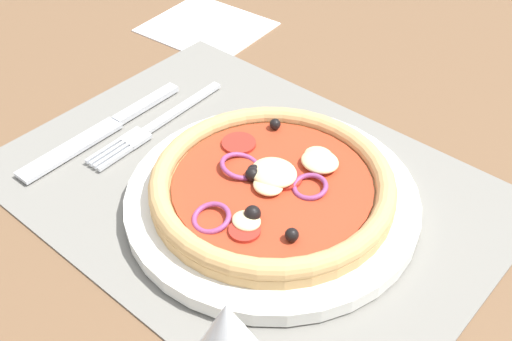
{
  "coord_description": "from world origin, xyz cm",
  "views": [
    {
      "loc": [
        -29.18,
        32.31,
        39.92
      ],
      "look_at": [
        -1.02,
        0.0,
        2.77
      ],
      "focal_mm": 44.61,
      "sensor_mm": 36.0,
      "label": 1
    }
  ],
  "objects_px": {
    "plate": "(272,200)",
    "fork": "(152,127)",
    "napkin": "(207,27)",
    "knife": "(102,130)",
    "pizza": "(272,185)"
  },
  "relations": [
    {
      "from": "pizza",
      "to": "knife",
      "type": "xyz_separation_m",
      "value": [
        0.2,
        0.03,
        -0.02
      ]
    },
    {
      "from": "knife",
      "to": "napkin",
      "type": "distance_m",
      "value": 0.25
    },
    {
      "from": "fork",
      "to": "napkin",
      "type": "distance_m",
      "value": 0.23
    },
    {
      "from": "knife",
      "to": "pizza",
      "type": "bearing_deg",
      "value": 97.82
    },
    {
      "from": "plate",
      "to": "fork",
      "type": "bearing_deg",
      "value": -2.19
    },
    {
      "from": "knife",
      "to": "fork",
      "type": "bearing_deg",
      "value": 136.45
    },
    {
      "from": "napkin",
      "to": "fork",
      "type": "bearing_deg",
      "value": 120.18
    },
    {
      "from": "napkin",
      "to": "knife",
      "type": "bearing_deg",
      "value": 108.8
    },
    {
      "from": "plate",
      "to": "knife",
      "type": "relative_size",
      "value": 1.3
    },
    {
      "from": "napkin",
      "to": "plate",
      "type": "bearing_deg",
      "value": 144.19
    },
    {
      "from": "pizza",
      "to": "fork",
      "type": "bearing_deg",
      "value": -2.15
    },
    {
      "from": "knife",
      "to": "napkin",
      "type": "relative_size",
      "value": 1.4
    },
    {
      "from": "pizza",
      "to": "napkin",
      "type": "relative_size",
      "value": 1.49
    },
    {
      "from": "fork",
      "to": "napkin",
      "type": "relative_size",
      "value": 1.26
    },
    {
      "from": "pizza",
      "to": "napkin",
      "type": "height_order",
      "value": "pizza"
    }
  ]
}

